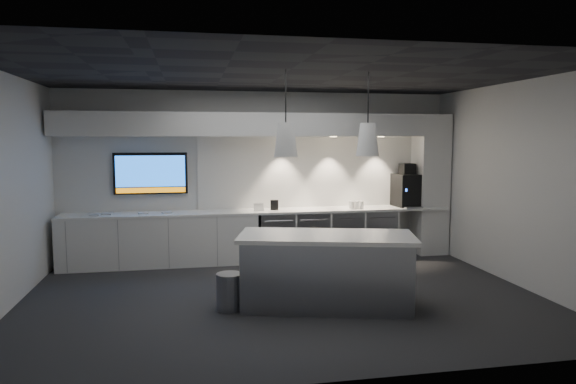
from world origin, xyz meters
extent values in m
plane|color=#29292B|center=(0.00, 0.00, 0.00)|extent=(7.00, 7.00, 0.00)
plane|color=black|center=(0.00, 0.00, 3.00)|extent=(7.00, 7.00, 0.00)
plane|color=silver|center=(0.00, 2.50, 1.50)|extent=(7.00, 0.00, 7.00)
plane|color=silver|center=(0.00, -2.50, 1.50)|extent=(7.00, 0.00, 7.00)
plane|color=silver|center=(-3.50, 0.00, 1.50)|extent=(0.00, 7.00, 7.00)
plane|color=silver|center=(3.50, 0.00, 1.50)|extent=(0.00, 7.00, 7.00)
cube|color=white|center=(0.00, 2.17, 0.88)|extent=(6.80, 0.65, 0.04)
cube|color=white|center=(-1.75, 2.17, 0.43)|extent=(3.30, 0.63, 0.86)
cube|color=gray|center=(0.25, 2.17, 0.42)|extent=(0.60, 0.61, 0.85)
cube|color=gray|center=(0.88, 2.17, 0.42)|extent=(0.60, 0.61, 0.85)
cube|color=gray|center=(1.51, 2.17, 0.42)|extent=(0.60, 0.61, 0.85)
cube|color=gray|center=(2.14, 2.17, 0.42)|extent=(0.60, 0.61, 0.85)
cube|color=white|center=(1.20, 2.48, 1.55)|extent=(4.60, 0.03, 1.30)
cube|color=white|center=(0.00, 2.20, 2.40)|extent=(6.90, 0.60, 0.40)
cube|color=white|center=(3.20, 2.20, 1.30)|extent=(0.55, 0.55, 2.60)
cube|color=black|center=(-1.90, 2.45, 1.56)|extent=(1.25, 0.06, 0.72)
cube|color=blue|center=(-1.90, 2.42, 1.60)|extent=(1.17, 0.00, 0.54)
cube|color=#C36F0B|center=(-1.90, 2.42, 1.27)|extent=(1.17, 0.00, 0.09)
cube|color=gray|center=(0.47, -0.48, 0.45)|extent=(2.27, 1.36, 0.89)
cube|color=white|center=(0.47, -0.48, 0.92)|extent=(2.40, 1.49, 0.05)
cylinder|color=gray|center=(-0.77, -0.37, 0.23)|extent=(0.42, 0.42, 0.47)
cube|color=black|center=(2.74, 2.20, 1.20)|extent=(0.47, 0.52, 0.60)
cube|color=black|center=(2.74, 2.20, 1.60)|extent=(0.26, 0.26, 0.20)
cube|color=gray|center=(2.74, 1.94, 0.92)|extent=(0.34, 0.22, 0.03)
cube|color=black|center=(0.23, 2.17, 0.99)|extent=(0.14, 0.04, 0.18)
cube|color=white|center=(-0.06, 2.10, 0.97)|extent=(0.18, 0.04, 0.14)
cube|color=#B9B9B9|center=(-2.79, 2.09, 0.91)|extent=(0.17, 0.17, 0.02)
cube|color=#B9B9B9|center=(-2.60, 2.16, 0.91)|extent=(0.17, 0.17, 0.02)
cube|color=#B9B9B9|center=(-2.02, 2.14, 0.91)|extent=(0.19, 0.19, 0.02)
cube|color=#B9B9B9|center=(-1.63, 2.13, 0.91)|extent=(0.19, 0.19, 0.02)
cone|color=white|center=(-0.06, -0.48, 2.15)|extent=(0.29, 0.29, 0.42)
cylinder|color=black|center=(-0.06, -0.48, 2.71)|extent=(0.02, 0.02, 0.70)
cone|color=white|center=(1.00, -0.48, 2.15)|extent=(0.29, 0.29, 0.42)
cylinder|color=black|center=(1.00, -0.48, 2.71)|extent=(0.02, 0.02, 0.70)
camera|label=1|loc=(-1.22, -6.72, 2.17)|focal=32.00mm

